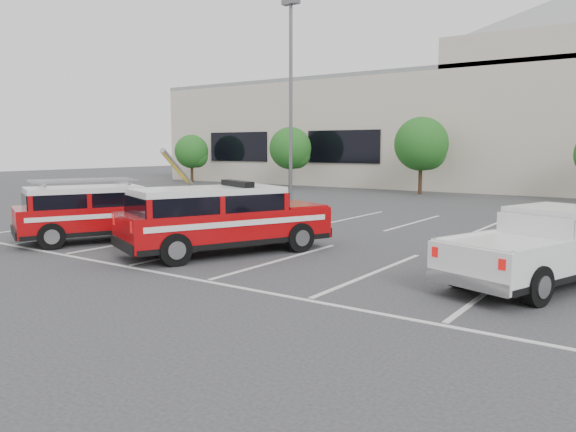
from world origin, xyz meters
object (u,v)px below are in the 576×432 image
at_px(fire_chief_suv, 222,224).
at_px(convention_building, 544,122).
at_px(tree_left, 292,150).
at_px(white_pickup, 546,254).
at_px(ladder_suv, 98,216).
at_px(light_pole_left, 291,103).
at_px(tree_far_left, 193,153).
at_px(utility_rig, 171,210).
at_px(tree_mid_left, 423,146).

bearing_deg(fire_chief_suv, convention_building, 110.12).
xyz_separation_m(tree_left, white_pickup, (21.12, -20.80, -2.11)).
bearing_deg(fire_chief_suv, ladder_suv, -147.39).
xyz_separation_m(light_pole_left, white_pickup, (14.21, -10.75, -4.53)).
bearing_deg(tree_far_left, utility_rig, -47.18).
bearing_deg(tree_mid_left, convention_building, 62.60).
xyz_separation_m(white_pickup, ladder_suv, (-12.74, -2.06, 0.12)).
xyz_separation_m(tree_left, tree_mid_left, (10.00, 0.00, 0.27)).
relative_size(tree_left, white_pickup, 0.77).
relative_size(tree_mid_left, white_pickup, 0.85).
height_order(convention_building, light_pole_left, convention_building).
height_order(tree_far_left, tree_mid_left, tree_mid_left).
bearing_deg(utility_rig, fire_chief_suv, -43.96).
height_order(convention_building, white_pickup, convention_building).
bearing_deg(white_pickup, convention_building, 120.20).
height_order(ladder_suv, utility_rig, utility_rig).
bearing_deg(utility_rig, white_pickup, -21.22).
xyz_separation_m(tree_mid_left, utility_rig, (-2.27, -19.13, -2.46)).
bearing_deg(ladder_suv, fire_chief_suv, 34.07).
distance_m(tree_left, utility_rig, 20.74).
relative_size(fire_chief_suv, utility_rig, 1.59).
distance_m(convention_building, tree_mid_left, 11.19).
bearing_deg(tree_left, ladder_suv, -69.88).
distance_m(tree_left, fire_chief_suv, 25.75).
bearing_deg(convention_building, ladder_suv, -101.61).
relative_size(tree_far_left, fire_chief_suv, 0.65).
xyz_separation_m(tree_far_left, fire_chief_suv, (22.99, -22.15, -1.68)).
relative_size(convention_building, light_pole_left, 5.86).
bearing_deg(tree_left, white_pickup, -44.56).
height_order(tree_left, fire_chief_suv, tree_left).
bearing_deg(white_pickup, light_pole_left, 161.94).
height_order(tree_mid_left, light_pole_left, light_pole_left).
distance_m(tree_far_left, light_pole_left, 19.85).
distance_m(fire_chief_suv, white_pickup, 8.24).
bearing_deg(white_pickup, tree_far_left, 165.30).
bearing_deg(fire_chief_suv, tree_left, 144.27).
bearing_deg(tree_far_left, fire_chief_suv, -43.93).
bearing_deg(light_pole_left, utility_rig, -84.86).
bearing_deg(ladder_suv, white_pickup, 34.51).
bearing_deg(utility_rig, ladder_suv, -94.21).
bearing_deg(light_pole_left, white_pickup, -37.12).
xyz_separation_m(tree_mid_left, fire_chief_suv, (2.99, -22.15, -2.21)).
relative_size(tree_mid_left, ladder_suv, 0.91).
height_order(convention_building, tree_mid_left, convention_building).
xyz_separation_m(convention_building, utility_rig, (-7.36, -28.95, -4.13)).
distance_m(light_pole_left, utility_rig, 10.21).
xyz_separation_m(convention_building, tree_mid_left, (-5.09, -9.82, -1.68)).
distance_m(tree_far_left, utility_rig, 26.15).
distance_m(convention_building, utility_rig, 30.15).
bearing_deg(light_pole_left, tree_left, 124.52).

